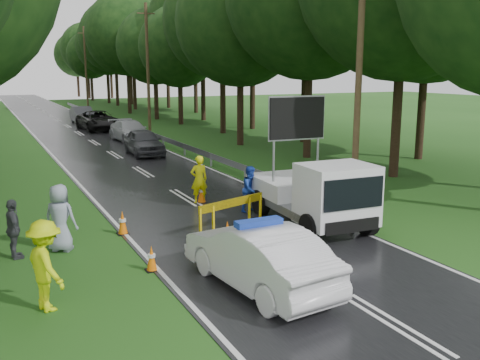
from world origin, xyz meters
TOP-DOWN VIEW (x-y plane):
  - ground at (0.00, 0.00)m, footprint 160.00×160.00m
  - road at (0.00, 30.00)m, footprint 7.00×140.00m
  - guardrail at (3.70, 29.67)m, footprint 0.12×60.06m
  - utility_pole_near at (5.20, 2.00)m, footprint 1.40×0.24m
  - utility_pole_mid at (5.20, 28.00)m, footprint 1.40×0.24m
  - utility_pole_far at (5.20, 54.00)m, footprint 1.40×0.24m
  - tree_right_near at (9.00, 2.00)m, footprint 7.92×7.92m
  - police_sedan at (-1.57, -3.14)m, footprint 2.09×4.72m
  - work_truck at (2.43, 0.46)m, footprint 2.57×5.28m
  - barrier at (-0.30, 1.00)m, footprint 2.54×0.85m
  - officer at (0.21, 5.00)m, footprint 0.70×0.48m
  - civilian at (1.41, 3.00)m, footprint 0.98×0.88m
  - bystander_left at (-6.14, -2.19)m, footprint 1.09×1.44m
  - bystander_mid at (-6.55, 1.50)m, footprint 0.53×1.01m
  - bystander_right at (-5.32, 1.61)m, footprint 1.12×1.05m
  - queue_car_first at (1.65, 17.40)m, footprint 1.99×4.53m
  - queue_car_second at (2.49, 23.68)m, footprint 2.34×5.13m
  - queue_car_third at (1.91, 31.66)m, footprint 3.05×5.94m
  - queue_car_fourth at (1.75, 38.17)m, footprint 1.67×4.74m
  - cone_near_left at (-3.50, -1.00)m, footprint 0.32×0.32m
  - cone_center at (-0.92, 0.00)m, footprint 0.34×0.34m
  - cone_far at (0.31, 5.00)m, footprint 0.37×0.37m
  - cone_left_mid at (-3.40, 2.37)m, footprint 0.35×0.35m
  - cone_right at (3.43, 2.50)m, footprint 0.33×0.33m

SIDE VIEW (x-z plane):
  - ground at x=0.00m, z-range 0.00..0.00m
  - road at x=0.00m, z-range 0.00..0.02m
  - cone_near_left at x=-3.50m, z-range -0.01..0.66m
  - cone_right at x=3.43m, z-range -0.01..0.69m
  - cone_center at x=-0.92m, z-range -0.01..0.72m
  - cone_left_mid at x=-3.40m, z-range -0.01..0.74m
  - cone_far at x=0.31m, z-range -0.01..0.78m
  - guardrail at x=3.70m, z-range 0.20..0.90m
  - queue_car_second at x=2.49m, z-range 0.00..1.45m
  - police_sedan at x=-1.57m, z-range -0.07..1.58m
  - queue_car_first at x=1.65m, z-range 0.00..1.52m
  - queue_car_fourth at x=1.75m, z-range 0.00..1.56m
  - queue_car_third at x=1.91m, z-range 0.00..1.60m
  - bystander_mid at x=-6.55m, z-range 0.00..1.65m
  - barrier at x=-0.30m, z-range 0.28..1.38m
  - civilian at x=1.41m, z-range 0.00..1.66m
  - officer at x=0.21m, z-range 0.00..1.84m
  - bystander_right at x=-5.32m, z-range 0.00..1.92m
  - bystander_left at x=-6.14m, z-range 0.00..1.98m
  - work_truck at x=2.43m, z-range -0.94..3.17m
  - utility_pole_near at x=5.20m, z-range 0.06..10.06m
  - utility_pole_mid at x=5.20m, z-range 0.06..10.06m
  - utility_pole_far at x=5.20m, z-range 0.06..10.06m
  - tree_right_near at x=9.00m, z-range 1.79..13.31m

